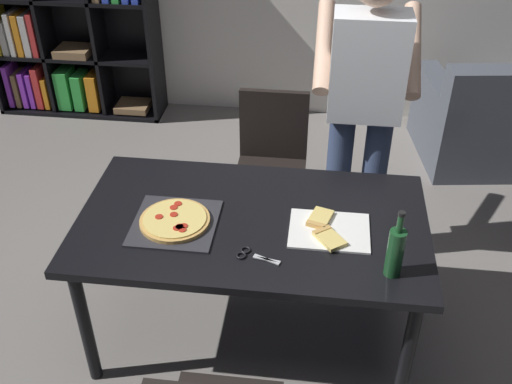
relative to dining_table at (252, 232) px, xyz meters
name	(u,v)px	position (x,y,z in m)	size (l,w,h in m)	color
ground_plane	(253,330)	(0.00, 0.00, -0.68)	(12.00, 12.00, 0.00)	gray
dining_table	(252,232)	(0.00, 0.00, 0.00)	(1.62, 0.92, 0.75)	black
chair_far_side	(272,156)	(0.00, 0.95, -0.16)	(0.42, 0.42, 0.90)	black
bookshelf	(62,0)	(-1.83, 2.38, 0.28)	(1.40, 0.35, 1.95)	black
person_serving_pizza	(364,106)	(0.50, 0.73, 0.32)	(0.55, 0.54, 1.75)	#38476B
pepperoni_pizza_on_tray	(175,221)	(-0.35, -0.08, 0.09)	(0.38, 0.38, 0.04)	#2D2D33
pizza_slices_on_towel	(327,230)	(0.35, -0.05, 0.09)	(0.36, 0.31, 0.03)	white
wine_bottle	(395,251)	(0.62, -0.29, 0.19)	(0.07, 0.07, 0.32)	#194723
kitchen_scissors	(251,255)	(0.03, -0.25, 0.08)	(0.20, 0.11, 0.01)	silver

